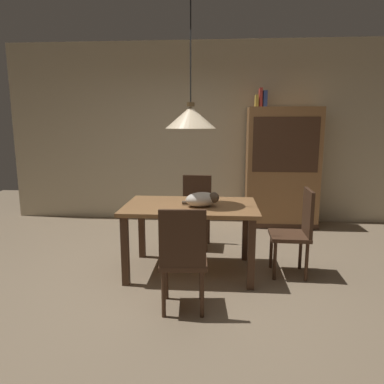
{
  "coord_description": "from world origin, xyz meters",
  "views": [
    {
      "loc": [
        0.29,
        -3.31,
        1.59
      ],
      "look_at": [
        -0.0,
        0.59,
        0.85
      ],
      "focal_mm": 33.46,
      "sensor_mm": 36.0,
      "label": 1
    }
  ],
  "objects_px": {
    "chair_near_front": "(183,256)",
    "chair_far_back": "(196,208)",
    "dining_table": "(190,214)",
    "chair_right_side": "(297,229)",
    "book_blue_wide": "(265,99)",
    "hutch_bookcase": "(282,170)",
    "book_red_tall": "(260,98)",
    "cat_sleeping": "(203,199)",
    "pendant_lamp": "(190,117)",
    "book_yellow_short": "(257,101)"
  },
  "relations": [
    {
      "from": "chair_near_front",
      "to": "chair_far_back",
      "type": "distance_m",
      "value": 1.76
    },
    {
      "from": "book_yellow_short",
      "to": "book_blue_wide",
      "type": "xyz_separation_m",
      "value": [
        0.12,
        0.0,
        0.03
      ]
    },
    {
      "from": "book_red_tall",
      "to": "cat_sleeping",
      "type": "bearing_deg",
      "value": -111.22
    },
    {
      "from": "dining_table",
      "to": "book_yellow_short",
      "type": "relative_size",
      "value": 7.0
    },
    {
      "from": "book_yellow_short",
      "to": "chair_near_front",
      "type": "bearing_deg",
      "value": -106.82
    },
    {
      "from": "dining_table",
      "to": "chair_far_back",
      "type": "xyz_separation_m",
      "value": [
        0.01,
        0.88,
        -0.14
      ]
    },
    {
      "from": "chair_right_side",
      "to": "book_blue_wide",
      "type": "bearing_deg",
      "value": 94.54
    },
    {
      "from": "hutch_bookcase",
      "to": "book_blue_wide",
      "type": "xyz_separation_m",
      "value": [
        -0.31,
        0.0,
        1.08
      ]
    },
    {
      "from": "cat_sleeping",
      "to": "book_blue_wide",
      "type": "height_order",
      "value": "book_blue_wide"
    },
    {
      "from": "chair_right_side",
      "to": "cat_sleeping",
      "type": "xyz_separation_m",
      "value": [
        -1.0,
        -0.07,
        0.32
      ]
    },
    {
      "from": "chair_far_back",
      "to": "book_red_tall",
      "type": "bearing_deg",
      "value": 49.29
    },
    {
      "from": "cat_sleeping",
      "to": "hutch_bookcase",
      "type": "height_order",
      "value": "hutch_bookcase"
    },
    {
      "from": "chair_right_side",
      "to": "chair_far_back",
      "type": "bearing_deg",
      "value": 141.92
    },
    {
      "from": "hutch_bookcase",
      "to": "book_red_tall",
      "type": "bearing_deg",
      "value": 179.77
    },
    {
      "from": "pendant_lamp",
      "to": "book_blue_wide",
      "type": "height_order",
      "value": "pendant_lamp"
    },
    {
      "from": "cat_sleeping",
      "to": "book_blue_wide",
      "type": "bearing_deg",
      "value": 67.23
    },
    {
      "from": "cat_sleeping",
      "to": "book_yellow_short",
      "type": "height_order",
      "value": "book_yellow_short"
    },
    {
      "from": "chair_right_side",
      "to": "book_red_tall",
      "type": "xyz_separation_m",
      "value": [
        -0.22,
        1.93,
        1.48
      ]
    },
    {
      "from": "chair_far_back",
      "to": "book_red_tall",
      "type": "distance_m",
      "value": 2.03
    },
    {
      "from": "pendant_lamp",
      "to": "dining_table",
      "type": "bearing_deg",
      "value": 71.03
    },
    {
      "from": "pendant_lamp",
      "to": "book_blue_wide",
      "type": "bearing_deg",
      "value": 63.22
    },
    {
      "from": "hutch_bookcase",
      "to": "book_red_tall",
      "type": "relative_size",
      "value": 6.61
    },
    {
      "from": "chair_right_side",
      "to": "book_yellow_short",
      "type": "relative_size",
      "value": 4.65
    },
    {
      "from": "chair_right_side",
      "to": "cat_sleeping",
      "type": "relative_size",
      "value": 2.29
    },
    {
      "from": "dining_table",
      "to": "chair_near_front",
      "type": "height_order",
      "value": "chair_near_front"
    },
    {
      "from": "hutch_bookcase",
      "to": "book_red_tall",
      "type": "xyz_separation_m",
      "value": [
        -0.37,
        0.0,
        1.1
      ]
    },
    {
      "from": "book_red_tall",
      "to": "chair_far_back",
      "type": "bearing_deg",
      "value": -130.71
    },
    {
      "from": "cat_sleeping",
      "to": "chair_right_side",
      "type": "bearing_deg",
      "value": 4.16
    },
    {
      "from": "cat_sleeping",
      "to": "book_blue_wide",
      "type": "relative_size",
      "value": 1.7
    },
    {
      "from": "chair_right_side",
      "to": "book_blue_wide",
      "type": "relative_size",
      "value": 3.88
    },
    {
      "from": "dining_table",
      "to": "pendant_lamp",
      "type": "distance_m",
      "value": 1.01
    },
    {
      "from": "chair_right_side",
      "to": "chair_near_front",
      "type": "height_order",
      "value": "same"
    },
    {
      "from": "dining_table",
      "to": "hutch_bookcase",
      "type": "xyz_separation_m",
      "value": [
        1.28,
        1.93,
        0.24
      ]
    },
    {
      "from": "pendant_lamp",
      "to": "chair_far_back",
      "type": "bearing_deg",
      "value": 89.66
    },
    {
      "from": "chair_right_side",
      "to": "cat_sleeping",
      "type": "height_order",
      "value": "chair_right_side"
    },
    {
      "from": "chair_far_back",
      "to": "book_yellow_short",
      "type": "distance_m",
      "value": 1.97
    },
    {
      "from": "chair_right_side",
      "to": "book_red_tall",
      "type": "height_order",
      "value": "book_red_tall"
    },
    {
      "from": "pendant_lamp",
      "to": "book_yellow_short",
      "type": "bearing_deg",
      "value": 66.13
    },
    {
      "from": "dining_table",
      "to": "chair_far_back",
      "type": "distance_m",
      "value": 0.89
    },
    {
      "from": "chair_near_front",
      "to": "hutch_bookcase",
      "type": "bearing_deg",
      "value": 65.54
    },
    {
      "from": "book_yellow_short",
      "to": "chair_far_back",
      "type": "bearing_deg",
      "value": -128.88
    },
    {
      "from": "dining_table",
      "to": "chair_right_side",
      "type": "relative_size",
      "value": 1.51
    },
    {
      "from": "book_yellow_short",
      "to": "book_red_tall",
      "type": "relative_size",
      "value": 0.71
    },
    {
      "from": "hutch_bookcase",
      "to": "pendant_lamp",
      "type": "bearing_deg",
      "value": -123.61
    },
    {
      "from": "pendant_lamp",
      "to": "book_red_tall",
      "type": "xyz_separation_m",
      "value": [
        0.91,
        1.93,
        0.33
      ]
    },
    {
      "from": "chair_near_front",
      "to": "pendant_lamp",
      "type": "bearing_deg",
      "value": 90.36
    },
    {
      "from": "chair_right_side",
      "to": "hutch_bookcase",
      "type": "distance_m",
      "value": 1.97
    },
    {
      "from": "dining_table",
      "to": "chair_right_side",
      "type": "xyz_separation_m",
      "value": [
        1.13,
        -0.0,
        -0.14
      ]
    },
    {
      "from": "chair_right_side",
      "to": "book_red_tall",
      "type": "distance_m",
      "value": 2.44
    },
    {
      "from": "chair_right_side",
      "to": "hutch_bookcase",
      "type": "bearing_deg",
      "value": 85.43
    }
  ]
}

